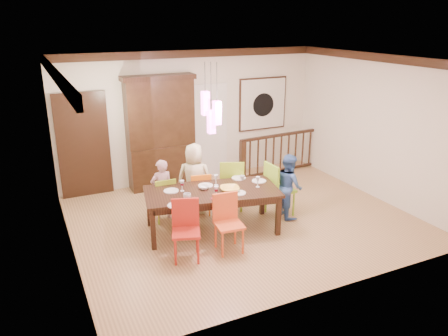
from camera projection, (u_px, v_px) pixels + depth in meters
name	position (u px, v px, depth m)	size (l,w,h in m)	color
floor	(242.00, 219.00, 8.12)	(6.00, 6.00, 0.00)	#9C744B
ceiling	(245.00, 59.00, 7.18)	(6.00, 6.00, 0.00)	white
wall_back	(192.00, 117.00, 9.79)	(6.00, 6.00, 0.00)	silver
wall_left	(64.00, 168.00, 6.44)	(5.00, 5.00, 0.00)	silver
wall_right	(375.00, 127.00, 8.85)	(5.00, 5.00, 0.00)	silver
crown_molding	(245.00, 64.00, 7.20)	(6.00, 5.00, 0.16)	black
panel_door	(84.00, 147.00, 8.91)	(1.04, 0.07, 2.24)	black
white_doorway	(207.00, 133.00, 10.03)	(0.97, 0.05, 2.22)	silver
painting	(263.00, 104.00, 10.43)	(1.25, 0.06, 1.25)	black
pendant_cluster	(211.00, 112.00, 7.03)	(0.27, 0.21, 1.14)	#E745B5
dining_table	(212.00, 195.00, 7.49)	(2.44, 1.47, 0.75)	black
chair_far_left	(164.00, 196.00, 7.95)	(0.39, 0.39, 0.84)	#96B725
chair_far_mid	(200.00, 190.00, 8.20)	(0.44, 0.44, 0.84)	orange
chair_far_right	(231.00, 180.00, 8.42)	(0.60, 0.60, 1.01)	#88B020
chair_near_left	(186.00, 228.00, 6.61)	(0.54, 0.54, 0.94)	#B22619
chair_near_mid	(229.00, 220.00, 6.86)	(0.46, 0.46, 0.93)	#E35727
chair_end_right	(280.00, 185.00, 8.15)	(0.48, 0.48, 1.03)	#8BC52A
china_hutch	(161.00, 132.00, 9.37)	(1.54, 0.46, 2.44)	black
balustrade	(281.00, 152.00, 10.45)	(2.29, 0.25, 0.96)	black
person_far_left	(162.00, 190.00, 7.96)	(0.42, 0.28, 1.15)	#D3A0AA
person_far_mid	(194.00, 179.00, 8.20)	(0.67, 0.43, 1.36)	beige
person_end_right	(289.00, 186.00, 8.08)	(0.59, 0.46, 1.21)	#395FA1
serving_bowl	(230.00, 189.00, 7.41)	(0.33, 0.33, 0.08)	yellow
small_bowl	(204.00, 188.00, 7.51)	(0.18, 0.18, 0.06)	white
cup_left	(187.00, 196.00, 7.09)	(0.13, 0.13, 0.10)	silver
cup_right	(242.00, 178.00, 7.93)	(0.09, 0.09, 0.09)	silver
plate_far_left	(171.00, 191.00, 7.43)	(0.26, 0.26, 0.01)	white
plate_far_mid	(206.00, 185.00, 7.67)	(0.26, 0.26, 0.01)	white
plate_far_right	(239.00, 178.00, 8.03)	(0.26, 0.26, 0.01)	white
plate_near_left	(176.00, 205.00, 6.85)	(0.26, 0.26, 0.01)	white
plate_near_mid	(238.00, 193.00, 7.34)	(0.26, 0.26, 0.01)	white
plate_end_right	(259.00, 181.00, 7.88)	(0.26, 0.26, 0.01)	white
wine_glass_a	(182.00, 186.00, 7.41)	(0.08, 0.08, 0.19)	#590C19
wine_glass_b	(216.00, 180.00, 7.67)	(0.08, 0.08, 0.19)	silver
wine_glass_c	(216.00, 192.00, 7.16)	(0.08, 0.08, 0.19)	#590C19
wine_glass_d	(258.00, 182.00, 7.59)	(0.08, 0.08, 0.19)	silver
napkin	(217.00, 199.00, 7.10)	(0.18, 0.14, 0.01)	#D83359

